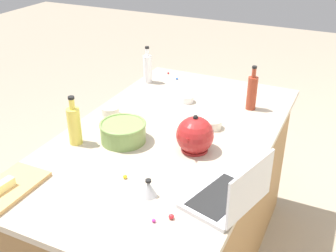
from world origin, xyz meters
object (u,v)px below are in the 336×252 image
object	(u,v)px
mixing_bowl_large	(123,132)
kettle	(195,136)
laptop	(232,195)
butter_stick_left	(2,186)
kitchen_timer	(149,188)
ramekin_small	(187,99)
cutting_board	(9,187)
ramekin_wide	(110,111)
bottle_oil	(74,125)
bottle_soy	(252,92)
bottle_vinegar	(148,68)
ramekin_medium	(213,124)

from	to	relation	value
mixing_bowl_large	kettle	world-z (taller)	kettle
laptop	mixing_bowl_large	distance (m)	0.68
butter_stick_left	kitchen_timer	xyz separation A→B (m)	(-0.24, 0.54, -0.00)
mixing_bowl_large	ramekin_small	size ratio (longest dim) A/B	2.84
cutting_board	ramekin_wide	bearing A→B (deg)	179.67
kettle	kitchen_timer	xyz separation A→B (m)	(0.41, -0.03, -0.04)
cutting_board	butter_stick_left	xyz separation A→B (m)	(0.03, 0.00, 0.03)
bottle_oil	cutting_board	xyz separation A→B (m)	(0.43, -0.02, -0.09)
bottle_soy	ramekin_wide	distance (m)	0.81
bottle_vinegar	cutting_board	xyz separation A→B (m)	(1.29, 0.04, -0.09)
bottle_oil	bottle_vinegar	xyz separation A→B (m)	(-0.86, -0.06, -0.00)
bottle_soy	cutting_board	distance (m)	1.37
bottle_vinegar	butter_stick_left	bearing A→B (deg)	1.69
laptop	kettle	world-z (taller)	laptop
mixing_bowl_large	butter_stick_left	bearing A→B (deg)	-20.79
bottle_soy	bottle_oil	world-z (taller)	bottle_soy
bottle_vinegar	bottle_soy	bearing A→B (deg)	81.25
bottle_soy	ramekin_small	world-z (taller)	bottle_soy
mixing_bowl_large	ramekin_wide	bearing A→B (deg)	-135.48
kettle	ramekin_medium	world-z (taller)	kettle
mixing_bowl_large	cutting_board	distance (m)	0.59
bottle_vinegar	butter_stick_left	distance (m)	1.33
bottle_soy	ramekin_small	bearing A→B (deg)	-78.81
bottle_vinegar	kitchen_timer	world-z (taller)	bottle_vinegar
butter_stick_left	ramekin_small	bearing A→B (deg)	164.32
ramekin_medium	bottle_vinegar	bearing A→B (deg)	-125.15
ramekin_wide	kitchen_timer	bearing A→B (deg)	43.81
butter_stick_left	ramekin_medium	world-z (taller)	butter_stick_left
bottle_soy	kettle	size ratio (longest dim) A/B	1.21
laptop	ramekin_wide	bearing A→B (deg)	-118.98
butter_stick_left	ramekin_medium	bearing A→B (deg)	147.48
mixing_bowl_large	laptop	bearing A→B (deg)	68.37
mixing_bowl_large	ramekin_medium	distance (m)	0.48
bottle_soy	ramekin_medium	xyz separation A→B (m)	(0.32, -0.12, -0.08)
mixing_bowl_large	ramekin_wide	xyz separation A→B (m)	(-0.22, -0.22, -0.03)
kitchen_timer	ramekin_wide	bearing A→B (deg)	-136.19
mixing_bowl_large	butter_stick_left	xyz separation A→B (m)	(0.58, -0.22, -0.02)
bottle_oil	ramekin_small	bearing A→B (deg)	156.05
bottle_oil	kitchen_timer	size ratio (longest dim) A/B	3.23
mixing_bowl_large	bottle_soy	bearing A→B (deg)	143.59
laptop	ramekin_small	size ratio (longest dim) A/B	4.41
mixing_bowl_large	bottle_oil	xyz separation A→B (m)	(0.12, -0.20, 0.05)
cutting_board	ramekin_wide	distance (m)	0.77
mixing_bowl_large	cutting_board	xyz separation A→B (m)	(0.55, -0.22, -0.04)
kettle	ramekin_wide	bearing A→B (deg)	-104.77
laptop	kitchen_timer	size ratio (longest dim) A/B	4.65
cutting_board	bottle_soy	bearing A→B (deg)	149.75
cutting_board	butter_stick_left	world-z (taller)	butter_stick_left
bottle_soy	butter_stick_left	world-z (taller)	bottle_soy
laptop	bottle_oil	bearing A→B (deg)	-99.22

